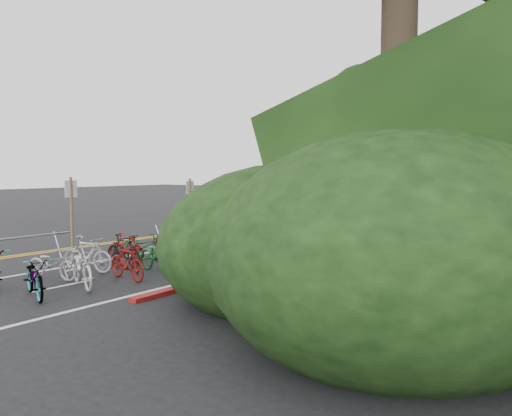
# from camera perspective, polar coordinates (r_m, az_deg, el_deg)

# --- Properties ---
(ground) EXTENTS (120.00, 120.00, 0.00)m
(ground) POSITION_cam_1_polar(r_m,az_deg,el_deg) (16.77, -21.08, -5.61)
(ground) COLOR black
(ground) RESTS_ON ground
(road_markings) EXTENTS (7.47, 80.00, 0.01)m
(road_markings) POSITION_cam_1_polar(r_m,az_deg,el_deg) (23.29, 1.35, -2.59)
(road_markings) COLOR gold
(road_markings) RESTS_ON ground
(red_curb) EXTENTS (0.25, 28.00, 0.10)m
(red_curb) POSITION_cam_1_polar(r_m,az_deg,el_deg) (22.52, 14.81, -2.85)
(red_curb) COLOR maroon
(red_curb) RESTS_ON ground
(bike_rack_front) EXTENTS (1.19, 2.56, 1.26)m
(bike_rack_front) POSITION_cam_1_polar(r_m,az_deg,el_deg) (12.92, -25.23, -4.64)
(bike_rack_front) COLOR #8E939D
(bike_rack_front) RESTS_ON ground
(bike_racks_rest) EXTENTS (1.14, 23.00, 1.17)m
(bike_racks_rest) POSITION_cam_1_polar(r_m,az_deg,el_deg) (24.46, 9.85, -0.32)
(bike_racks_rest) COLOR #8E939D
(bike_racks_rest) RESTS_ON ground
(signpost_near) EXTENTS (0.08, 0.40, 2.62)m
(signpost_near) POSITION_cam_1_polar(r_m,az_deg,el_deg) (15.56, -20.32, -0.79)
(signpost_near) COLOR brown
(signpost_near) RESTS_ON ground
(signposts_rest) EXTENTS (0.08, 18.40, 2.50)m
(signposts_rest) POSITION_cam_1_polar(r_m,az_deg,el_deg) (26.45, 6.21, 1.32)
(signposts_rest) COLOR brown
(signposts_rest) RESTS_ON ground
(bike_front) EXTENTS (0.56, 1.51, 0.89)m
(bike_front) POSITION_cam_1_polar(r_m,az_deg,el_deg) (15.92, -14.58, -4.36)
(bike_front) COLOR maroon
(bike_front) RESTS_ON ground
(bike_valet) EXTENTS (3.26, 10.10, 1.10)m
(bike_valet) POSITION_cam_1_polar(r_m,az_deg,el_deg) (14.88, -11.92, -4.79)
(bike_valet) COLOR slate
(bike_valet) RESTS_ON ground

